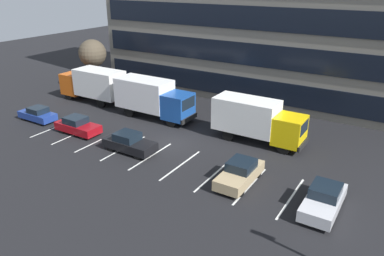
{
  "coord_description": "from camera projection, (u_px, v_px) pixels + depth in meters",
  "views": [
    {
      "loc": [
        16.52,
        -23.29,
        13.14
      ],
      "look_at": [
        1.47,
        0.94,
        1.4
      ],
      "focal_mm": 34.88,
      "sensor_mm": 36.0,
      "label": 1
    }
  ],
  "objects": [
    {
      "name": "ground_plane",
      "position": [
        171.0,
        143.0,
        31.36
      ],
      "size": [
        120.0,
        120.0,
        0.0
      ],
      "primitive_type": "plane",
      "color": "black"
    },
    {
      "name": "lot_markings",
      "position": [
        151.0,
        156.0,
        29.16
      ],
      "size": [
        22.54,
        5.4,
        0.01
      ],
      "color": "silver",
      "rests_on": "ground_plane"
    },
    {
      "name": "box_truck_orange",
      "position": [
        93.0,
        83.0,
        40.99
      ],
      "size": [
        7.97,
        2.64,
        3.7
      ],
      "color": "#D85914",
      "rests_on": "ground_plane"
    },
    {
      "name": "box_truck_yellow",
      "position": [
        257.0,
        119.0,
        31.01
      ],
      "size": [
        7.77,
        2.57,
        3.6
      ],
      "color": "yellow",
      "rests_on": "ground_plane"
    },
    {
      "name": "box_truck_blue",
      "position": [
        153.0,
        97.0,
        36.32
      ],
      "size": [
        8.11,
        2.68,
        3.76
      ],
      "color": "#194799",
      "rests_on": "ground_plane"
    },
    {
      "name": "sedan_maroon",
      "position": [
        78.0,
        126.0,
        33.14
      ],
      "size": [
        4.23,
        1.77,
        1.51
      ],
      "color": "maroon",
      "rests_on": "ground_plane"
    },
    {
      "name": "sedan_black",
      "position": [
        129.0,
        143.0,
        29.72
      ],
      "size": [
        4.35,
        1.82,
        1.56
      ],
      "color": "black",
      "rests_on": "ground_plane"
    },
    {
      "name": "sedan_navy",
      "position": [
        38.0,
        114.0,
        36.01
      ],
      "size": [
        3.9,
        1.63,
        1.4
      ],
      "color": "navy",
      "rests_on": "ground_plane"
    },
    {
      "name": "sedan_silver",
      "position": [
        324.0,
        199.0,
        22.18
      ],
      "size": [
        1.88,
        4.48,
        1.61
      ],
      "color": "silver",
      "rests_on": "ground_plane"
    },
    {
      "name": "sedan_tan",
      "position": [
        240.0,
        173.0,
        25.18
      ],
      "size": [
        1.85,
        4.42,
        1.58
      ],
      "color": "tan",
      "rests_on": "ground_plane"
    },
    {
      "name": "bare_tree",
      "position": [
        92.0,
        53.0,
        44.37
      ],
      "size": [
        3.27,
        3.27,
        6.12
      ],
      "color": "#473323",
      "rests_on": "ground_plane"
    }
  ]
}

